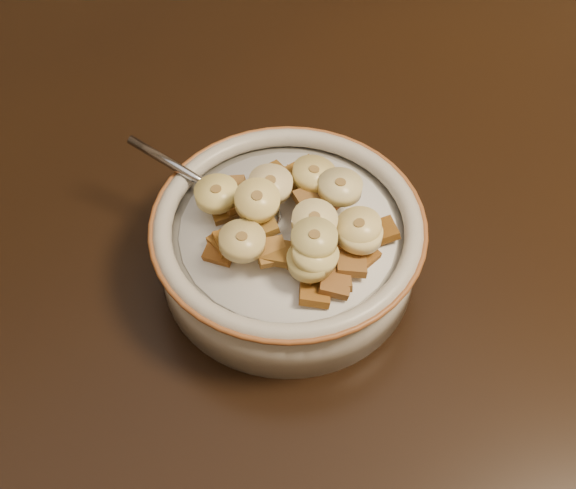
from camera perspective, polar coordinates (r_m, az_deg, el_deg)
table at (r=0.68m, az=-8.04°, el=2.99°), size 1.42×0.93×0.04m
chair at (r=1.36m, az=-16.46°, el=15.90°), size 0.50×0.50×0.96m
cereal_bowl at (r=0.59m, az=0.00°, el=-0.46°), size 0.19×0.19×0.04m
milk at (r=0.57m, az=0.00°, el=0.92°), size 0.16×0.16×0.00m
spoon at (r=0.58m, az=-2.57°, el=2.37°), size 0.05×0.05×0.01m
cereal_square_0 at (r=0.53m, az=3.35°, el=-2.76°), size 0.03×0.03×0.01m
cereal_square_1 at (r=0.55m, az=4.59°, el=0.17°), size 0.03×0.03×0.01m
cereal_square_2 at (r=0.54m, az=-1.20°, el=-0.52°), size 0.03×0.03×0.01m
cereal_square_3 at (r=0.58m, az=-4.09°, el=3.95°), size 0.03×0.03×0.01m
cereal_square_4 at (r=0.57m, az=-3.67°, el=3.12°), size 0.02×0.02×0.01m
cereal_square_5 at (r=0.56m, az=6.71°, el=0.95°), size 0.03×0.03×0.01m
cereal_square_6 at (r=0.60m, az=1.17°, el=5.31°), size 0.02×0.02×0.01m
cereal_square_7 at (r=0.56m, az=1.63°, el=3.20°), size 0.02×0.02×0.01m
cereal_square_8 at (r=0.56m, az=2.31°, el=2.94°), size 0.02×0.02×0.01m
cereal_square_9 at (r=0.54m, az=4.53°, el=-1.39°), size 0.03×0.03×0.01m
cereal_square_10 at (r=0.57m, az=-1.46°, el=4.15°), size 0.02×0.02×0.01m
cereal_square_11 at (r=0.55m, az=-4.12°, el=0.17°), size 0.02×0.02×0.01m
cereal_square_12 at (r=0.58m, az=-1.09°, el=4.95°), size 0.02×0.02×0.01m
cereal_square_13 at (r=0.58m, az=-4.65°, el=3.38°), size 0.03×0.03×0.01m
cereal_square_14 at (r=0.53m, az=1.91°, el=-3.52°), size 0.03×0.03×0.01m
cereal_square_15 at (r=0.54m, az=1.84°, el=1.14°), size 0.03×0.03×0.01m
cereal_square_16 at (r=0.56m, az=-2.32°, el=2.46°), size 0.03×0.03×0.01m
cereal_square_17 at (r=0.55m, az=-1.91°, el=1.39°), size 0.03×0.03×0.01m
cereal_square_18 at (r=0.56m, az=-2.69°, el=2.73°), size 0.02×0.02×0.01m
cereal_square_19 at (r=0.54m, az=-0.86°, el=-0.58°), size 0.03×0.03×0.01m
cereal_square_20 at (r=0.57m, az=-4.49°, el=2.54°), size 0.03×0.03×0.01m
cereal_square_21 at (r=0.59m, az=-0.29°, el=4.71°), size 0.03×0.03×0.01m
cereal_square_22 at (r=0.57m, az=-2.10°, el=3.54°), size 0.03×0.03×0.01m
cereal_square_23 at (r=0.54m, az=3.43°, el=-2.49°), size 0.03×0.03×0.01m
cereal_square_24 at (r=0.55m, az=-4.43°, el=0.29°), size 0.02×0.02×0.01m
cereal_square_25 at (r=0.55m, az=5.23°, el=-0.71°), size 0.02×0.02×0.01m
cereal_square_26 at (r=0.58m, az=0.50°, el=4.48°), size 0.03×0.03×0.01m
cereal_square_27 at (r=0.55m, az=-4.81°, el=-0.38°), size 0.03×0.03×0.01m
cereal_square_28 at (r=0.53m, az=1.41°, el=-1.45°), size 0.03×0.02×0.01m
banana_slice_0 at (r=0.54m, az=1.90°, el=1.68°), size 0.04×0.04×0.02m
banana_slice_1 at (r=0.57m, az=-5.11°, el=3.62°), size 0.04×0.04×0.01m
banana_slice_2 at (r=0.53m, az=-3.28°, el=0.26°), size 0.04×0.04×0.01m
banana_slice_3 at (r=0.55m, az=5.13°, el=0.74°), size 0.04×0.04×0.01m
banana_slice_4 at (r=0.57m, az=1.85°, el=5.03°), size 0.04×0.04×0.02m
banana_slice_5 at (r=0.54m, az=-2.20°, el=3.16°), size 0.04×0.04×0.02m
banana_slice_6 at (r=0.53m, az=1.60°, el=-1.11°), size 0.04×0.04×0.01m
banana_slice_7 at (r=0.53m, az=1.92°, el=-0.75°), size 0.04×0.04×0.02m
banana_slice_8 at (r=0.56m, az=3.73°, el=4.11°), size 0.03×0.03×0.01m
banana_slice_9 at (r=0.56m, az=-1.25°, el=4.29°), size 0.04×0.04×0.01m
banana_slice_10 at (r=0.54m, az=5.06°, el=1.22°), size 0.04×0.04×0.01m
banana_slice_11 at (r=0.53m, az=1.88°, el=0.40°), size 0.04×0.04×0.01m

